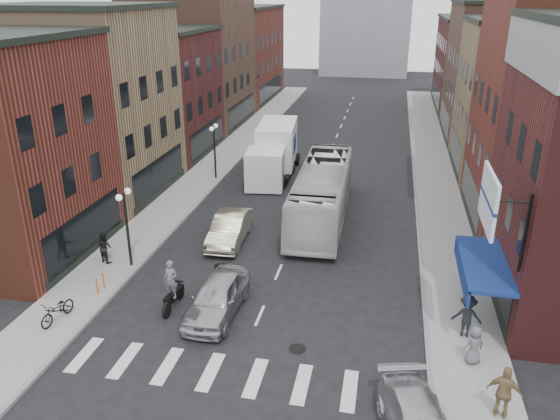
# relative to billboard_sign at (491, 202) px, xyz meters

# --- Properties ---
(ground) EXTENTS (160.00, 160.00, 0.00)m
(ground) POSITION_rel_billboard_sign_xyz_m (-8.59, -0.50, -6.13)
(ground) COLOR black
(ground) RESTS_ON ground
(sidewalk_left) EXTENTS (3.00, 74.00, 0.15)m
(sidewalk_left) POSITION_rel_billboard_sign_xyz_m (-17.09, 21.50, -6.06)
(sidewalk_left) COLOR gray
(sidewalk_left) RESTS_ON ground
(sidewalk_right) EXTENTS (3.00, 74.00, 0.15)m
(sidewalk_right) POSITION_rel_billboard_sign_xyz_m (-0.09, 21.50, -6.06)
(sidewalk_right) COLOR gray
(sidewalk_right) RESTS_ON ground
(curb_left) EXTENTS (0.20, 74.00, 0.16)m
(curb_left) POSITION_rel_billboard_sign_xyz_m (-15.59, 21.50, -6.13)
(curb_left) COLOR gray
(curb_left) RESTS_ON ground
(curb_right) EXTENTS (0.20, 74.00, 0.16)m
(curb_right) POSITION_rel_billboard_sign_xyz_m (-1.59, 21.50, -6.13)
(curb_right) COLOR gray
(curb_right) RESTS_ON ground
(crosswalk_stripes) EXTENTS (12.00, 2.20, 0.01)m
(crosswalk_stripes) POSITION_rel_billboard_sign_xyz_m (-8.59, -3.50, -6.13)
(crosswalk_stripes) COLOR silver
(crosswalk_stripes) RESTS_ON ground
(bldg_left_mid_a) EXTENTS (10.30, 10.20, 12.30)m
(bldg_left_mid_a) POSITION_rel_billboard_sign_xyz_m (-23.58, 13.50, 0.02)
(bldg_left_mid_a) COLOR olive
(bldg_left_mid_a) RESTS_ON ground
(bldg_left_mid_b) EXTENTS (10.30, 10.20, 10.30)m
(bldg_left_mid_b) POSITION_rel_billboard_sign_xyz_m (-23.58, 23.50, -0.98)
(bldg_left_mid_b) COLOR #47191A
(bldg_left_mid_b) RESTS_ON ground
(bldg_left_far_a) EXTENTS (10.30, 12.20, 13.30)m
(bldg_left_far_a) POSITION_rel_billboard_sign_xyz_m (-23.58, 34.50, 0.52)
(bldg_left_far_a) COLOR brown
(bldg_left_far_a) RESTS_ON ground
(bldg_left_far_b) EXTENTS (10.30, 16.20, 11.30)m
(bldg_left_far_b) POSITION_rel_billboard_sign_xyz_m (-23.58, 48.50, -0.48)
(bldg_left_far_b) COLOR maroon
(bldg_left_far_b) RESTS_ON ground
(bldg_right_mid_b) EXTENTS (10.30, 10.20, 11.30)m
(bldg_right_mid_b) POSITION_rel_billboard_sign_xyz_m (6.41, 23.50, -0.48)
(bldg_right_mid_b) COLOR olive
(bldg_right_mid_b) RESTS_ON ground
(bldg_right_far_a) EXTENTS (10.30, 12.20, 12.30)m
(bldg_right_far_a) POSITION_rel_billboard_sign_xyz_m (6.41, 34.50, 0.02)
(bldg_right_far_a) COLOR brown
(bldg_right_far_a) RESTS_ON ground
(bldg_right_far_b) EXTENTS (10.30, 16.20, 10.30)m
(bldg_right_far_b) POSITION_rel_billboard_sign_xyz_m (6.41, 48.50, -0.98)
(bldg_right_far_b) COLOR #47191A
(bldg_right_far_b) RESTS_ON ground
(awning_blue) EXTENTS (1.80, 5.00, 0.78)m
(awning_blue) POSITION_rel_billboard_sign_xyz_m (0.34, 2.00, -3.50)
(awning_blue) COLOR navy
(awning_blue) RESTS_ON ground
(billboard_sign) EXTENTS (1.52, 3.00, 3.70)m
(billboard_sign) POSITION_rel_billboard_sign_xyz_m (0.00, 0.00, 0.00)
(billboard_sign) COLOR black
(billboard_sign) RESTS_ON ground
(streetlamp_near) EXTENTS (0.32, 1.22, 4.11)m
(streetlamp_near) POSITION_rel_billboard_sign_xyz_m (-15.99, 3.50, -3.22)
(streetlamp_near) COLOR black
(streetlamp_near) RESTS_ON ground
(streetlamp_far) EXTENTS (0.32, 1.22, 4.11)m
(streetlamp_far) POSITION_rel_billboard_sign_xyz_m (-15.99, 17.50, -3.22)
(streetlamp_far) COLOR black
(streetlamp_far) RESTS_ON ground
(bike_rack) EXTENTS (0.08, 0.68, 0.80)m
(bike_rack) POSITION_rel_billboard_sign_xyz_m (-16.19, 0.80, -5.58)
(bike_rack) COLOR #D8590C
(bike_rack) RESTS_ON sidewalk_left
(box_truck) EXTENTS (3.21, 8.92, 3.79)m
(box_truck) POSITION_rel_billboard_sign_xyz_m (-11.97, 19.29, -4.26)
(box_truck) COLOR white
(box_truck) RESTS_ON ground
(motorcycle_rider) EXTENTS (0.68, 2.28, 2.32)m
(motorcycle_rider) POSITION_rel_billboard_sign_xyz_m (-12.47, 0.33, -5.05)
(motorcycle_rider) COLOR black
(motorcycle_rider) RESTS_ON ground
(transit_bus) EXTENTS (3.08, 12.23, 3.39)m
(transit_bus) POSITION_rel_billboard_sign_xyz_m (-7.39, 11.73, -4.44)
(transit_bus) COLOR silver
(transit_bus) RESTS_ON ground
(sedan_left_near) EXTENTS (2.05, 4.85, 1.64)m
(sedan_left_near) POSITION_rel_billboard_sign_xyz_m (-10.42, 0.31, -5.31)
(sedan_left_near) COLOR #BAB9BE
(sedan_left_near) RESTS_ON ground
(sedan_left_far) EXTENTS (1.88, 4.85, 1.58)m
(sedan_left_far) POSITION_rel_billboard_sign_xyz_m (-11.95, 7.43, -5.34)
(sedan_left_far) COLOR beige
(sedan_left_far) RESTS_ON ground
(parked_bicycle) EXTENTS (0.95, 1.97, 0.99)m
(parked_bicycle) POSITION_rel_billboard_sign_xyz_m (-16.73, -1.76, -5.49)
(parked_bicycle) COLOR black
(parked_bicycle) RESTS_ON sidewalk_left
(ped_left_solo) EXTENTS (0.90, 0.72, 1.63)m
(ped_left_solo) POSITION_rel_billboard_sign_xyz_m (-17.40, 3.58, -5.17)
(ped_left_solo) COLOR black
(ped_left_solo) RESTS_ON sidewalk_left
(ped_right_a) EXTENTS (1.22, 0.69, 1.81)m
(ped_right_a) POSITION_rel_billboard_sign_xyz_m (-0.12, 0.54, -5.08)
(ped_right_a) COLOR black
(ped_right_a) RESTS_ON sidewalk_right
(ped_right_b) EXTENTS (1.23, 0.86, 1.91)m
(ped_right_b) POSITION_rel_billboard_sign_xyz_m (0.54, -3.92, -5.03)
(ped_right_b) COLOR olive
(ped_right_b) RESTS_ON sidewalk_right
(ped_right_c) EXTENTS (0.89, 0.75, 1.54)m
(ped_right_c) POSITION_rel_billboard_sign_xyz_m (-0.04, -1.21, -5.21)
(ped_right_c) COLOR #5A5C62
(ped_right_c) RESTS_ON sidewalk_right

